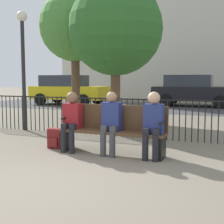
# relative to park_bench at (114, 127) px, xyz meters

# --- Properties ---
(ground_plane) EXTENTS (80.00, 80.00, 0.00)m
(ground_plane) POSITION_rel_park_bench_xyz_m (0.00, -2.03, -0.50)
(ground_plane) COLOR #706656
(park_bench) EXTENTS (2.03, 0.45, 0.92)m
(park_bench) POSITION_rel_park_bench_xyz_m (0.00, 0.00, 0.00)
(park_bench) COLOR #4C331E
(park_bench) RESTS_ON ground
(seated_person_0) EXTENTS (0.34, 0.39, 1.16)m
(seated_person_0) POSITION_rel_park_bench_xyz_m (-0.83, -0.13, 0.16)
(seated_person_0) COLOR black
(seated_person_0) RESTS_ON ground
(seated_person_1) EXTENTS (0.34, 0.39, 1.18)m
(seated_person_1) POSITION_rel_park_bench_xyz_m (0.00, -0.13, 0.16)
(seated_person_1) COLOR #3D3D42
(seated_person_1) RESTS_ON ground
(seated_person_2) EXTENTS (0.34, 0.39, 1.19)m
(seated_person_2) POSITION_rel_park_bench_xyz_m (0.80, -0.13, 0.17)
(seated_person_2) COLOR black
(seated_person_2) RESTS_ON ground
(backpack) EXTENTS (0.29, 0.23, 0.41)m
(backpack) POSITION_rel_park_bench_xyz_m (-1.26, -0.03, -0.30)
(backpack) COLOR maroon
(backpack) RESTS_ON ground
(fence_railing) EXTENTS (9.01, 0.03, 0.95)m
(fence_railing) POSITION_rel_park_bench_xyz_m (-0.02, 1.65, 0.06)
(fence_railing) COLOR black
(fence_railing) RESTS_ON ground
(tree_0) EXTENTS (2.63, 2.63, 4.69)m
(tree_0) POSITION_rel_park_bench_xyz_m (-3.52, 5.05, 2.85)
(tree_0) COLOR brown
(tree_0) RESTS_ON ground
(tree_1) EXTENTS (3.04, 3.04, 4.55)m
(tree_1) POSITION_rel_park_bench_xyz_m (-1.56, 4.13, 2.52)
(tree_1) COLOR brown
(tree_1) RESTS_ON ground
(lamp_post) EXTENTS (0.28, 0.28, 3.23)m
(lamp_post) POSITION_rel_park_bench_xyz_m (-3.28, 1.62, 1.67)
(lamp_post) COLOR black
(lamp_post) RESTS_ON ground
(street_surface) EXTENTS (24.00, 6.00, 0.01)m
(street_surface) POSITION_rel_park_bench_xyz_m (0.00, 9.97, -0.50)
(street_surface) COLOR #3D3D3F
(street_surface) RESTS_ON ground
(parked_car_0) EXTENTS (4.20, 1.94, 1.62)m
(parked_car_0) POSITION_rel_park_bench_xyz_m (0.05, 11.10, 0.34)
(parked_car_0) COLOR black
(parked_car_0) RESTS_ON ground
(parked_car_2) EXTENTS (4.20, 1.94, 1.62)m
(parked_car_2) POSITION_rel_park_bench_xyz_m (-6.50, 9.64, 0.34)
(parked_car_2) COLOR yellow
(parked_car_2) RESTS_ON ground
(building_facade) EXTENTS (20.00, 6.00, 12.23)m
(building_facade) POSITION_rel_park_bench_xyz_m (0.00, 17.97, 5.61)
(building_facade) COLOR beige
(building_facade) RESTS_ON ground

